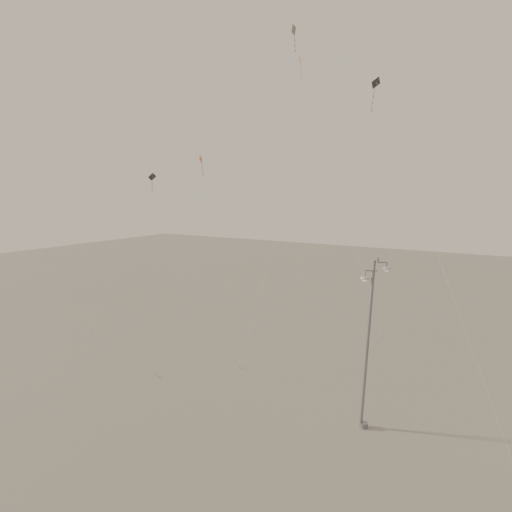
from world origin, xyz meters
The scene contains 9 objects.
ground centered at (0.00, 0.00, 0.00)m, with size 160.00×160.00×0.00m, color gray.
street_lamp centered at (8.49, 2.35, 5.20)m, with size 1.49×1.02×9.75m.
kite_0 centered at (-12.39, 12.04, 27.17)m, with size 1.37×7.39×35.91m.
kite_1 centered at (-1.92, 8.68, 19.29)m, with size 6.43×10.10×25.85m.
kite_2 centered at (0.44, 18.59, 29.45)m, with size 3.25×17.94×39.27m.
kite_3 centered at (-5.38, 4.30, 11.70)m, with size 1.07×4.53×15.90m.
kite_4 centered at (8.61, 7.11, 15.65)m, with size 9.16×5.65×20.41m.
kite_5 centered at (-2.48, 20.86, 20.80)m, with size 10.97×4.90×27.32m.
kite_6 centered at (-11.31, 4.30, 10.75)m, with size 8.33×0.77×14.69m.
Camera 1 is at (13.81, -18.62, 13.06)m, focal length 28.00 mm.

